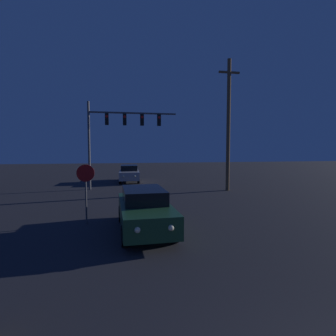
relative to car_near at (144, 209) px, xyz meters
The scene contains 5 objects.
car_near is the anchor object (origin of this frame).
car_far 15.55m from the car_near, 89.59° to the left, with size 2.01×4.93×1.60m.
traffic_signal_mast 11.81m from the car_near, 94.88° to the left, with size 6.90×0.30×6.78m.
stop_sign 2.79m from the car_near, 149.96° to the left, with size 0.72×0.07×2.49m.
utility_pole 12.05m from the car_near, 50.27° to the left, with size 1.62×0.28×9.78m.
Camera 1 is at (-2.98, -1.33, 3.10)m, focal length 28.00 mm.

